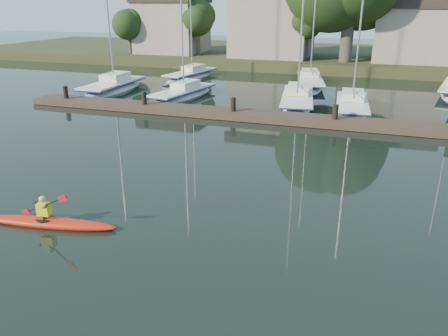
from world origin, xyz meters
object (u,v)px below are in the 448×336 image
(sailboat_2, at_px, (297,106))
(dock, at_px, (282,118))
(kayak, at_px, (49,221))
(sailboat_0, at_px, (113,93))
(sailboat_6, at_px, (310,86))
(sailboat_3, at_px, (351,113))
(sailboat_1, at_px, (183,99))
(sailboat_5, at_px, (191,79))

(sailboat_2, bearing_deg, dock, -98.68)
(kayak, bearing_deg, sailboat_0, 107.66)
(dock, xyz_separation_m, sailboat_6, (-0.21, 12.94, -0.38))
(sailboat_3, distance_m, sailboat_6, 9.55)
(sailboat_2, distance_m, sailboat_6, 7.92)
(sailboat_2, relative_size, sailboat_6, 1.00)
(sailboat_1, bearing_deg, kayak, -68.46)
(dock, relative_size, sailboat_1, 2.66)
(sailboat_2, bearing_deg, sailboat_0, 171.08)
(sailboat_0, relative_size, sailboat_2, 0.87)
(sailboat_1, height_order, sailboat_3, sailboat_1)
(sailboat_1, distance_m, sailboat_3, 12.10)
(sailboat_1, relative_size, sailboat_6, 0.85)
(kayak, xyz_separation_m, sailboat_5, (-6.92, 28.08, -0.34))
(sailboat_0, height_order, sailboat_5, sailboat_5)
(dock, relative_size, sailboat_2, 2.26)
(sailboat_3, height_order, sailboat_5, sailboat_5)
(sailboat_3, height_order, sailboat_6, sailboat_6)
(kayak, relative_size, sailboat_6, 0.29)
(dock, bearing_deg, sailboat_0, 160.33)
(dock, height_order, sailboat_2, sailboat_2)
(sailboat_3, bearing_deg, sailboat_1, 174.02)
(sailboat_2, relative_size, sailboat_3, 1.20)
(sailboat_2, relative_size, sailboat_5, 1.11)
(sailboat_1, bearing_deg, sailboat_3, 7.73)
(sailboat_0, relative_size, sailboat_3, 1.04)
(sailboat_0, xyz_separation_m, sailboat_5, (3.38, 7.90, 0.04))
(sailboat_5, height_order, sailboat_6, sailboat_6)
(dock, height_order, sailboat_1, sailboat_1)
(sailboat_1, bearing_deg, sailboat_0, -175.28)
(kayak, bearing_deg, sailboat_1, 92.34)
(kayak, bearing_deg, sailboat_3, 57.94)
(dock, xyz_separation_m, sailboat_3, (3.72, 4.23, -0.39))
(dock, relative_size, sailboat_0, 2.61)
(kayak, height_order, sailboat_3, sailboat_3)
(dock, xyz_separation_m, sailboat_2, (0.05, 5.02, -0.39))
(kayak, bearing_deg, sailboat_2, 68.34)
(sailboat_0, distance_m, sailboat_6, 16.33)
(kayak, bearing_deg, sailboat_5, 94.46)
(sailboat_0, height_order, sailboat_2, sailboat_2)
(sailboat_5, distance_m, sailboat_6, 11.01)
(sailboat_2, distance_m, sailboat_3, 3.75)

